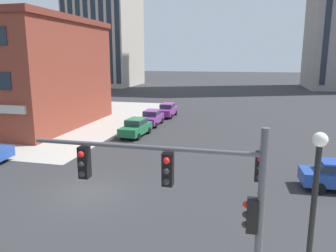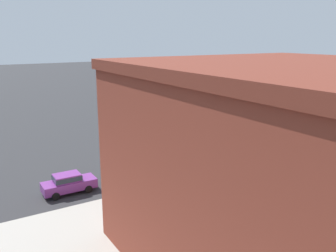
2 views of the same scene
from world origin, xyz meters
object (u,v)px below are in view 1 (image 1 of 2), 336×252
street_lamp_corner_near (312,216)px  car_parked_curb (152,117)px  traffic_signal_main (212,202)px  car_main_southbound_near (136,127)px  car_main_southbound_far (167,109)px

street_lamp_corner_near → car_parked_curb: bearing=114.4°
traffic_signal_main → car_main_southbound_near: size_ratio=1.42×
street_lamp_corner_near → car_parked_curb: size_ratio=1.29×
traffic_signal_main → car_main_southbound_far: traffic_signal_main is taller
car_main_southbound_far → car_main_southbound_near: bearing=-92.2°
traffic_signal_main → car_main_southbound_far: size_ratio=1.45×
traffic_signal_main → street_lamp_corner_near: size_ratio=1.12×
traffic_signal_main → car_parked_curb: traffic_signal_main is taller
traffic_signal_main → car_main_southbound_near: (-9.36, 20.73, -2.72)m
car_parked_curb → car_main_southbound_near: bearing=-90.2°
traffic_signal_main → car_parked_curb: bearing=109.7°
traffic_signal_main → car_parked_curb: size_ratio=1.44×
traffic_signal_main → car_parked_curb: (-9.34, 26.04, -2.72)m
street_lamp_corner_near → car_main_southbound_near: street_lamp_corner_near is taller
car_main_southbound_near → car_parked_curb: size_ratio=1.02×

